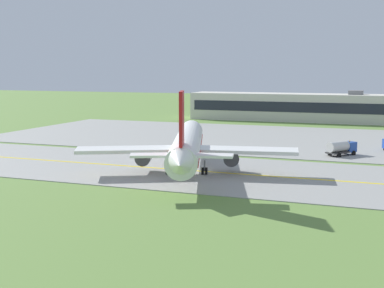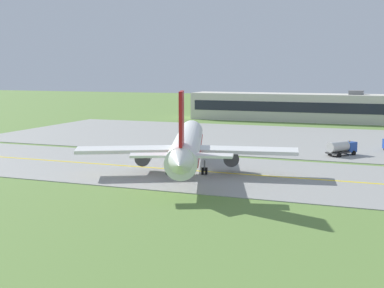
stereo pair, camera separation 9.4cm
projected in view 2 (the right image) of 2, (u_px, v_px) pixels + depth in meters
ground_plane at (196, 171)px, 80.48m from camera, size 500.00×500.00×0.00m
taxiway_strip at (196, 171)px, 80.47m from camera, size 240.00×28.00×0.10m
apron_pad at (306, 140)px, 115.84m from camera, size 140.00×52.00×0.10m
taxiway_centreline at (196, 171)px, 80.46m from camera, size 220.00×0.60×0.01m
airplane_lead at (187, 145)px, 78.86m from camera, size 31.70×38.58×12.70m
service_truck_baggage at (342, 147)px, 94.68m from camera, size 5.18×6.06×2.65m
terminal_building at (307, 108)px, 158.03m from camera, size 69.43×11.40×9.35m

